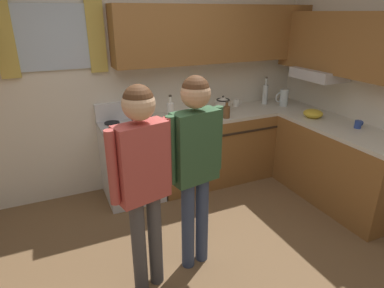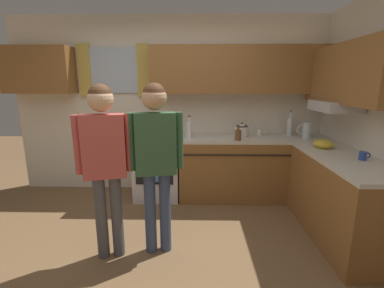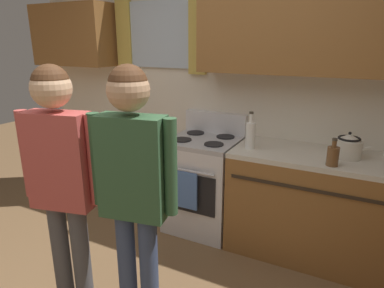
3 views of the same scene
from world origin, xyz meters
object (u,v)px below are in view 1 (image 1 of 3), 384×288
object	(u,v)px
adult_left	(143,171)
mug_ceramic_white	(237,103)
bottle_squat_brown	(226,112)
mixing_bowl	(313,114)
water_pitcher	(283,98)
bottle_milk_white	(171,112)
bottle_tall_clear	(265,94)
adult_in_plaid	(195,154)
stovetop_kettle	(223,104)
mug_cobalt_blue	(358,124)
stove_oven	(131,160)

from	to	relation	value
adult_left	mug_ceramic_white	bearing A→B (deg)	42.34
bottle_squat_brown	mixing_bowl	bearing A→B (deg)	-23.59
water_pitcher	mixing_bowl	bearing A→B (deg)	-91.74
water_pitcher	bottle_milk_white	bearing A→B (deg)	-178.83
bottle_tall_clear	adult_in_plaid	size ratio (longest dim) A/B	0.22
bottle_tall_clear	bottle_squat_brown	bearing A→B (deg)	-156.89
adult_in_plaid	bottle_tall_clear	bearing A→B (deg)	40.28
stovetop_kettle	adult_in_plaid	distance (m)	1.70
bottle_tall_clear	mixing_bowl	world-z (taller)	bottle_tall_clear
stovetop_kettle	mug_cobalt_blue	bearing A→B (deg)	-48.31
adult_in_plaid	mixing_bowl	bearing A→B (deg)	20.70
mixing_bowl	mug_ceramic_white	bearing A→B (deg)	125.08
bottle_tall_clear	mug_ceramic_white	bearing A→B (deg)	172.83
mug_ceramic_white	water_pitcher	distance (m)	0.63
bottle_tall_clear	stovetop_kettle	world-z (taller)	bottle_tall_clear
mixing_bowl	bottle_milk_white	bearing A→B (deg)	161.36
bottle_tall_clear	adult_in_plaid	world-z (taller)	adult_in_plaid
bottle_milk_white	water_pitcher	world-z (taller)	bottle_milk_white
bottle_milk_white	mixing_bowl	size ratio (longest dim) A/B	1.38
water_pitcher	mixing_bowl	size ratio (longest dim) A/B	0.97
bottle_tall_clear	mixing_bowl	bearing A→B (deg)	-78.64
stove_oven	mixing_bowl	distance (m)	2.22
stove_oven	bottle_milk_white	distance (m)	0.73
bottle_milk_white	adult_in_plaid	size ratio (longest dim) A/B	0.19
bottle_milk_white	stovetop_kettle	xyz separation A→B (m)	(0.75, 0.11, -0.02)
water_pitcher	adult_in_plaid	xyz separation A→B (m)	(-1.89, -1.28, 0.03)
mug_ceramic_white	adult_in_plaid	size ratio (longest dim) A/B	0.08
bottle_squat_brown	water_pitcher	bearing A→B (deg)	9.47
mug_ceramic_white	water_pitcher	size ratio (longest dim) A/B	0.57
bottle_squat_brown	mixing_bowl	distance (m)	1.03
bottle_milk_white	adult_in_plaid	world-z (taller)	adult_in_plaid
stove_oven	adult_left	distance (m)	1.57
mug_cobalt_blue	bottle_tall_clear	bearing A→B (deg)	104.35
adult_left	bottle_tall_clear	bearing A→B (deg)	35.52
mug_ceramic_white	water_pitcher	world-z (taller)	water_pitcher
mug_ceramic_white	adult_in_plaid	distance (m)	2.00
stove_oven	bottle_tall_clear	world-z (taller)	bottle_tall_clear
adult_in_plaid	mug_cobalt_blue	bearing A→B (deg)	5.88
bottle_squat_brown	adult_in_plaid	bearing A→B (deg)	-129.62
mug_cobalt_blue	adult_in_plaid	xyz separation A→B (m)	(-2.04, -0.21, 0.10)
stove_oven	water_pitcher	xyz separation A→B (m)	(2.09, -0.06, 0.54)
bottle_squat_brown	mug_cobalt_blue	world-z (taller)	bottle_squat_brown
mug_ceramic_white	stovetop_kettle	bearing A→B (deg)	-153.01
bottle_tall_clear	water_pitcher	xyz separation A→B (m)	(0.17, -0.18, -0.03)
stove_oven	bottle_squat_brown	bearing A→B (deg)	-11.30
water_pitcher	mixing_bowl	xyz separation A→B (m)	(-0.02, -0.57, -0.06)
mug_ceramic_white	stovetop_kettle	distance (m)	0.33
bottle_milk_white	mixing_bowl	xyz separation A→B (m)	(1.60, -0.54, -0.07)
bottle_milk_white	bottle_tall_clear	bearing A→B (deg)	8.30
stovetop_kettle	adult_in_plaid	size ratio (longest dim) A/B	0.17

